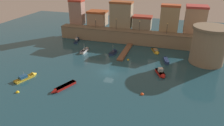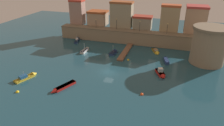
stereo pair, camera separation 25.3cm
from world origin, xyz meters
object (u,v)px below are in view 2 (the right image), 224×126
Objects in this scene: quay_lamp_0 at (96,22)px; mooring_buoy_1 at (17,92)px; mooring_buoy_2 at (128,60)px; fortress_tower at (209,45)px; moored_boat_4 at (156,52)px; moored_boat_2 at (28,76)px; mooring_buoy_0 at (142,95)px; moored_boat_1 at (166,60)px; quay_lamp_1 at (117,22)px; moored_boat_3 at (114,52)px; moored_boat_6 at (86,50)px; quay_lamp_3 at (167,27)px; moored_boat_7 at (62,87)px; moored_boat_5 at (77,40)px; quay_lamp_2 at (140,24)px; moored_boat_0 at (161,73)px.

quay_lamp_0 is 4.06× the size of mooring_buoy_1.
quay_lamp_0 is at bearing 136.89° from mooring_buoy_2.
moored_boat_4 is (-14.56, 3.41, -5.06)m from fortress_tower.
moored_boat_2 is at bearing -140.12° from mooring_buoy_2.
moored_boat_1 is at bearing 79.21° from mooring_buoy_0.
quay_lamp_1 is 13.46m from moored_boat_3.
quay_lamp_1 is 36.42m from moored_boat_2.
moored_boat_6 is at bearing 2.73° from moored_boat_2.
moored_boat_2 is at bearing -177.67° from mooring_buoy_0.
quay_lamp_3 is 28.50m from moored_boat_6.
quay_lamp_1 reaches higher than mooring_buoy_2.
quay_lamp_1 is at bearing 115.40° from mooring_buoy_0.
moored_boat_1 reaches higher than moored_boat_7.
moored_boat_2 is (-43.42, -23.04, -5.03)m from fortress_tower.
quay_lamp_0 is 9.70m from moored_boat_5.
quay_lamp_2 is at bearing -0.00° from quay_lamp_1.
moored_boat_2 reaches higher than mooring_buoy_0.
quay_lamp_0 is 0.50× the size of moored_boat_2.
quay_lamp_1 is 5.85× the size of mooring_buoy_2.
moored_boat_4 is at bearing -23.47° from quay_lamp_1.
quay_lamp_3 is (17.83, 0.00, -0.19)m from quay_lamp_1.
quay_lamp_3 is at bearing -100.62° from moored_boat_5.
moored_boat_3 is (-5.90, -11.33, -6.71)m from quay_lamp_2.
moored_boat_3 is at bearing -47.25° from quay_lamp_0.
mooring_buoy_0 is 1.15× the size of mooring_buoy_2.
quay_lamp_3 is 5.35× the size of mooring_buoy_2.
quay_lamp_3 reaches higher than mooring_buoy_1.
quay_lamp_2 reaches higher than moored_boat_6.
mooring_buoy_1 is (-30.33, -26.95, -0.40)m from moored_boat_1.
mooring_buoy_1 is at bearing -126.61° from quay_lamp_3.
quay_lamp_0 is 0.62× the size of moored_boat_1.
moored_boat_0 is 0.77× the size of moored_boat_5.
moored_boat_2 is 29.57m from moored_boat_5.
fortress_tower is 50.97m from mooring_buoy_1.
quay_lamp_3 is at bearing -23.31° from moored_boat_2.
quay_lamp_3 reaches higher than quay_lamp_0.
moored_boat_0 is 9.39m from moored_boat_1.
moored_boat_3 is at bearing -117.50° from quay_lamp_2.
moored_boat_0 is 0.93× the size of moored_boat_4.
moored_boat_3 reaches higher than moored_boat_4.
moored_boat_5 is (-32.13, -3.59, -6.61)m from quay_lamp_3.
quay_lamp_3 is 0.65× the size of moored_boat_4.
quay_lamp_2 is at bearing -98.02° from moored_boat_5.
quay_lamp_3 reaches higher than moored_boat_7.
moored_boat_3 is at bearing -148.93° from moored_boat_0.
moored_boat_6 is (-25.90, 0.01, 0.02)m from moored_boat_1.
moored_boat_5 is at bearing 94.61° from mooring_buoy_1.
moored_boat_2 is at bearing -152.04° from fortress_tower.
moored_boat_4 is 42.27m from mooring_buoy_1.
moored_boat_5 is at bearing -136.05° from moored_boat_7.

